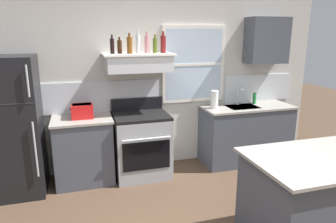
{
  "coord_description": "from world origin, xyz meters",
  "views": [
    {
      "loc": [
        -1.06,
        -2.22,
        2.01
      ],
      "look_at": [
        -0.05,
        1.2,
        1.1
      ],
      "focal_mm": 32.83,
      "sensor_mm": 36.0,
      "label": 1
    }
  ],
  "objects_px": {
    "stove_range": "(142,144)",
    "bottle_olive_oil_square": "(155,45)",
    "toaster": "(82,111)",
    "bottle_amber_wine": "(130,45)",
    "paper_towel_roll": "(215,100)",
    "kitchen_island": "(319,201)",
    "bottle_brown_stout": "(120,47)",
    "refrigerator": "(11,127)",
    "bottle_rose_pink": "(147,44)",
    "dish_soap_bottle": "(254,98)",
    "bottle_clear_tall": "(138,44)",
    "bottle_balsamic_dark": "(112,46)",
    "bottle_red_label_wine": "(163,44)"
  },
  "relations": [
    {
      "from": "toaster",
      "to": "paper_towel_roll",
      "type": "bearing_deg",
      "value": 0.16
    },
    {
      "from": "bottle_clear_tall",
      "to": "bottle_rose_pink",
      "type": "xyz_separation_m",
      "value": [
        0.12,
        -0.02,
        -0.01
      ]
    },
    {
      "from": "bottle_clear_tall",
      "to": "paper_towel_roll",
      "type": "relative_size",
      "value": 1.11
    },
    {
      "from": "paper_towel_roll",
      "to": "bottle_balsamic_dark",
      "type": "bearing_deg",
      "value": 178.63
    },
    {
      "from": "toaster",
      "to": "bottle_clear_tall",
      "type": "height_order",
      "value": "bottle_clear_tall"
    },
    {
      "from": "stove_range",
      "to": "bottle_rose_pink",
      "type": "relative_size",
      "value": 3.78
    },
    {
      "from": "kitchen_island",
      "to": "bottle_red_label_wine",
      "type": "bearing_deg",
      "value": 115.6
    },
    {
      "from": "bottle_balsamic_dark",
      "to": "kitchen_island",
      "type": "bearing_deg",
      "value": -50.62
    },
    {
      "from": "bottle_amber_wine",
      "to": "toaster",
      "type": "bearing_deg",
      "value": -177.96
    },
    {
      "from": "stove_range",
      "to": "bottle_rose_pink",
      "type": "distance_m",
      "value": 1.41
    },
    {
      "from": "toaster",
      "to": "bottle_rose_pink",
      "type": "height_order",
      "value": "bottle_rose_pink"
    },
    {
      "from": "bottle_balsamic_dark",
      "to": "bottle_amber_wine",
      "type": "xyz_separation_m",
      "value": [
        0.23,
        -0.02,
        0.01
      ]
    },
    {
      "from": "bottle_red_label_wine",
      "to": "paper_towel_roll",
      "type": "height_order",
      "value": "bottle_red_label_wine"
    },
    {
      "from": "bottle_amber_wine",
      "to": "bottle_clear_tall",
      "type": "relative_size",
      "value": 0.9
    },
    {
      "from": "bottle_red_label_wine",
      "to": "dish_soap_bottle",
      "type": "bearing_deg",
      "value": 2.37
    },
    {
      "from": "bottle_brown_stout",
      "to": "bottle_amber_wine",
      "type": "distance_m",
      "value": 0.16
    },
    {
      "from": "stove_range",
      "to": "paper_towel_roll",
      "type": "distance_m",
      "value": 1.28
    },
    {
      "from": "bottle_olive_oil_square",
      "to": "bottle_balsamic_dark",
      "type": "bearing_deg",
      "value": 179.17
    },
    {
      "from": "bottle_amber_wine",
      "to": "bottle_clear_tall",
      "type": "distance_m",
      "value": 0.14
    },
    {
      "from": "refrigerator",
      "to": "toaster",
      "type": "relative_size",
      "value": 5.9
    },
    {
      "from": "toaster",
      "to": "dish_soap_bottle",
      "type": "relative_size",
      "value": 1.65
    },
    {
      "from": "bottle_rose_pink",
      "to": "bottle_olive_oil_square",
      "type": "relative_size",
      "value": 1.16
    },
    {
      "from": "stove_range",
      "to": "kitchen_island",
      "type": "height_order",
      "value": "stove_range"
    },
    {
      "from": "bottle_rose_pink",
      "to": "kitchen_island",
      "type": "height_order",
      "value": "bottle_rose_pink"
    },
    {
      "from": "bottle_rose_pink",
      "to": "dish_soap_bottle",
      "type": "relative_size",
      "value": 1.6
    },
    {
      "from": "bottle_clear_tall",
      "to": "kitchen_island",
      "type": "relative_size",
      "value": 0.21
    },
    {
      "from": "bottle_clear_tall",
      "to": "bottle_red_label_wine",
      "type": "distance_m",
      "value": 0.35
    },
    {
      "from": "toaster",
      "to": "bottle_amber_wine",
      "type": "xyz_separation_m",
      "value": [
        0.67,
        0.02,
        0.85
      ]
    },
    {
      "from": "refrigerator",
      "to": "bottle_balsamic_dark",
      "type": "relative_size",
      "value": 7.07
    },
    {
      "from": "stove_range",
      "to": "bottle_brown_stout",
      "type": "relative_size",
      "value": 5.03
    },
    {
      "from": "stove_range",
      "to": "bottle_olive_oil_square",
      "type": "xyz_separation_m",
      "value": [
        0.23,
        0.06,
        1.38
      ]
    },
    {
      "from": "bottle_olive_oil_square",
      "to": "bottle_red_label_wine",
      "type": "distance_m",
      "value": 0.12
    },
    {
      "from": "refrigerator",
      "to": "kitchen_island",
      "type": "bearing_deg",
      "value": -33.16
    },
    {
      "from": "paper_towel_roll",
      "to": "kitchen_island",
      "type": "height_order",
      "value": "paper_towel_roll"
    },
    {
      "from": "bottle_rose_pink",
      "to": "bottle_olive_oil_square",
      "type": "xyz_separation_m",
      "value": [
        0.11,
        -0.02,
        -0.02
      ]
    },
    {
      "from": "refrigerator",
      "to": "bottle_red_label_wine",
      "type": "bearing_deg",
      "value": 2.77
    },
    {
      "from": "bottle_balsamic_dark",
      "to": "bottle_clear_tall",
      "type": "distance_m",
      "value": 0.35
    },
    {
      "from": "bottle_amber_wine",
      "to": "bottle_rose_pink",
      "type": "height_order",
      "value": "bottle_rose_pink"
    },
    {
      "from": "bottle_olive_oil_square",
      "to": "dish_soap_bottle",
      "type": "height_order",
      "value": "bottle_olive_oil_square"
    },
    {
      "from": "bottle_balsamic_dark",
      "to": "bottle_red_label_wine",
      "type": "relative_size",
      "value": 0.85
    },
    {
      "from": "stove_range",
      "to": "bottle_brown_stout",
      "type": "height_order",
      "value": "bottle_brown_stout"
    },
    {
      "from": "toaster",
      "to": "bottle_balsamic_dark",
      "type": "height_order",
      "value": "bottle_balsamic_dark"
    },
    {
      "from": "bottle_brown_stout",
      "to": "bottle_clear_tall",
      "type": "relative_size",
      "value": 0.72
    },
    {
      "from": "refrigerator",
      "to": "toaster",
      "type": "height_order",
      "value": "refrigerator"
    },
    {
      "from": "paper_towel_roll",
      "to": "dish_soap_bottle",
      "type": "height_order",
      "value": "paper_towel_roll"
    },
    {
      "from": "toaster",
      "to": "stove_range",
      "type": "height_order",
      "value": "toaster"
    },
    {
      "from": "bottle_clear_tall",
      "to": "refrigerator",
      "type": "bearing_deg",
      "value": -175.56
    },
    {
      "from": "bottle_red_label_wine",
      "to": "paper_towel_roll",
      "type": "relative_size",
      "value": 1.08
    },
    {
      "from": "kitchen_island",
      "to": "bottle_brown_stout",
      "type": "bearing_deg",
      "value": 126.45
    },
    {
      "from": "bottle_rose_pink",
      "to": "kitchen_island",
      "type": "relative_size",
      "value": 0.21
    }
  ]
}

